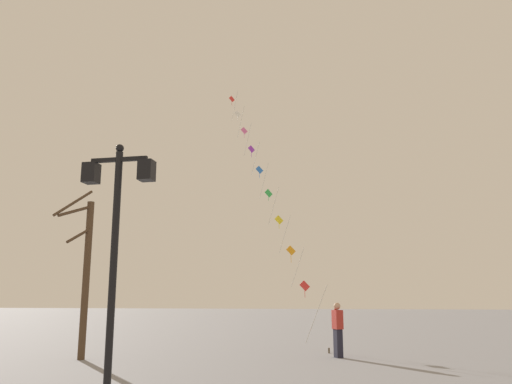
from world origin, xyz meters
TOP-DOWN VIEW (x-y plane):
  - ground_plane at (0.00, 20.00)m, footprint 160.00×160.00m
  - twin_lantern_lamp_post at (-3.21, 6.24)m, footprint 1.44×0.28m
  - kite_train at (-3.14, 21.95)m, footprint 6.60×11.86m
  - kite_flyer at (0.59, 14.49)m, footprint 0.42×0.61m
  - bare_tree at (-7.17, 12.34)m, footprint 0.76×1.27m

SIDE VIEW (x-z plane):
  - ground_plane at x=0.00m, z-range 0.00..0.00m
  - kite_flyer at x=0.59m, z-range 0.05..1.76m
  - bare_tree at x=-7.17m, z-range 0.03..5.33m
  - twin_lantern_lamp_post at x=-3.21m, z-range 0.93..5.75m
  - kite_train at x=-3.14m, z-range 0.31..14.83m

